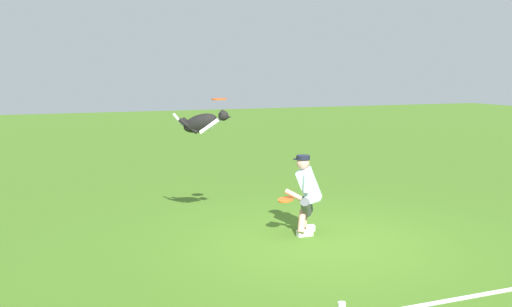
{
  "coord_description": "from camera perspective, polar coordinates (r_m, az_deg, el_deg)",
  "views": [
    {
      "loc": [
        3.99,
        7.47,
        2.63
      ],
      "look_at": [
        0.68,
        -1.05,
        1.3
      ],
      "focal_mm": 39.56,
      "sensor_mm": 36.0,
      "label": 1
    }
  ],
  "objects": [
    {
      "name": "person",
      "position": [
        9.17,
        5.13,
        -3.89
      ],
      "size": [
        0.71,
        0.62,
        1.29
      ],
      "rotation": [
        0.0,
        0.0,
        -0.58
      ],
      "color": "silver",
      "rests_on": "ground_plane"
    },
    {
      "name": "dog",
      "position": [
        9.45,
        -5.4,
        3.11
      ],
      "size": [
        0.89,
        0.62,
        0.47
      ],
      "rotation": [
        0.0,
        0.0,
        2.58
      ],
      "color": "black"
    },
    {
      "name": "frisbee_flying",
      "position": [
        9.4,
        -3.76,
        5.51
      ],
      "size": [
        0.27,
        0.27,
        0.03
      ],
      "primitive_type": "cylinder",
      "rotation": [
        -0.01,
        -0.03,
        3.22
      ],
      "color": "#E24714"
    },
    {
      "name": "frisbee_held",
      "position": [
        9.0,
        3.01,
        -4.67
      ],
      "size": [
        0.26,
        0.26,
        0.08
      ],
      "primitive_type": "cylinder",
      "rotation": [
        -0.05,
        0.17,
        0.04
      ],
      "color": "#F6581B",
      "rests_on": "person"
    },
    {
      "name": "ground_plane",
      "position": [
        8.87,
        6.68,
        -9.0
      ],
      "size": [
        60.0,
        60.0,
        0.0
      ],
      "primitive_type": "plane",
      "color": "#446F1F"
    }
  ]
}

